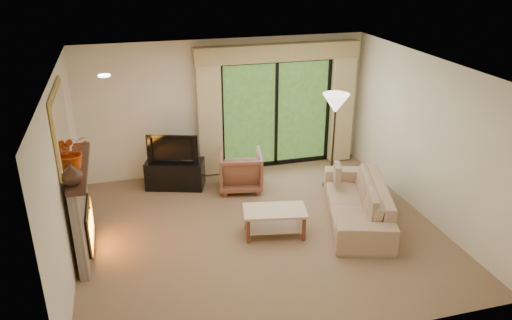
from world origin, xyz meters
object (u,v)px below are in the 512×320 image
object	(u,v)px
armchair	(240,170)
media_console	(175,174)
sofa	(357,202)
coffee_table	(275,222)

from	to	relation	value
armchair	media_console	bearing A→B (deg)	-7.59
armchair	sofa	size ratio (longest dim) A/B	0.35
armchair	sofa	xyz separation A→B (m)	(1.55, -1.62, -0.03)
media_console	armchair	world-z (taller)	armchair
sofa	coffee_table	distance (m)	1.44
sofa	coffee_table	xyz separation A→B (m)	(-1.43, -0.08, -0.11)
media_console	armchair	bearing A→B (deg)	-0.36
media_console	sofa	distance (m)	3.37
media_console	coffee_table	xyz separation A→B (m)	(1.28, -2.08, -0.05)
armchair	coffee_table	bearing A→B (deg)	104.79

